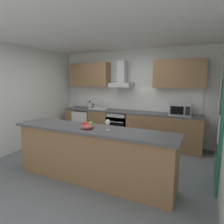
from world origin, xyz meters
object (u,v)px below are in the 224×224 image
object	(u,v)px
refrigerator	(85,123)
wine_glass	(108,123)
oven	(119,126)
kettle	(90,105)
sink	(101,108)
fruit_bowl	(87,126)
range_hood	(122,79)
microwave	(181,109)

from	to	relation	value
refrigerator	wine_glass	world-z (taller)	wine_glass
oven	kettle	xyz separation A→B (m)	(-0.97, -0.03, 0.55)
sink	oven	bearing A→B (deg)	-1.02
fruit_bowl	kettle	bearing A→B (deg)	121.53
wine_glass	fruit_bowl	xyz separation A→B (m)	(-0.35, -0.06, -0.08)
range_hood	fruit_bowl	size ratio (longest dim) A/B	3.27
sink	wine_glass	xyz separation A→B (m)	(1.40, -2.27, 0.15)
microwave	sink	size ratio (longest dim) A/B	1.00
sink	wine_glass	bearing A→B (deg)	-58.24
microwave	kettle	xyz separation A→B (m)	(-2.60, -0.01, -0.04)
range_hood	fruit_bowl	xyz separation A→B (m)	(0.44, -2.45, -0.79)
microwave	wine_glass	size ratio (longest dim) A/B	2.81
microwave	range_hood	distance (m)	1.80
refrigerator	range_hood	size ratio (longest dim) A/B	1.18
kettle	microwave	bearing A→B (deg)	0.13
oven	wine_glass	distance (m)	2.47
oven	wine_glass	world-z (taller)	wine_glass
oven	refrigerator	distance (m)	1.19
fruit_bowl	sink	bearing A→B (deg)	114.33
refrigerator	sink	distance (m)	0.77
refrigerator	fruit_bowl	xyz separation A→B (m)	(1.63, -2.32, 0.57)
refrigerator	kettle	xyz separation A→B (m)	(0.23, -0.03, 0.58)
microwave	range_hood	world-z (taller)	range_hood
microwave	fruit_bowl	bearing A→B (deg)	-117.65
kettle	fruit_bowl	xyz separation A→B (m)	(1.40, -2.29, -0.01)
microwave	sink	world-z (taller)	microwave
refrigerator	wine_glass	xyz separation A→B (m)	(1.98, -2.26, 0.65)
refrigerator	wine_glass	size ratio (longest dim) A/B	4.78
range_hood	oven	bearing A→B (deg)	-90.00
sink	kettle	world-z (taller)	sink
refrigerator	wine_glass	distance (m)	3.07
oven	refrigerator	bearing A→B (deg)	-179.87
oven	microwave	size ratio (longest dim) A/B	1.60
range_hood	fruit_bowl	bearing A→B (deg)	-79.87
oven	fruit_bowl	xyz separation A→B (m)	(0.44, -2.32, 0.54)
microwave	sink	distance (m)	2.26
refrigerator	kettle	world-z (taller)	kettle
sink	kettle	xyz separation A→B (m)	(-0.35, -0.04, 0.08)
fruit_bowl	oven	bearing A→B (deg)	100.68
oven	microwave	xyz separation A→B (m)	(1.64, -0.03, 0.59)
wine_glass	refrigerator	bearing A→B (deg)	131.30
refrigerator	fruit_bowl	distance (m)	2.89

